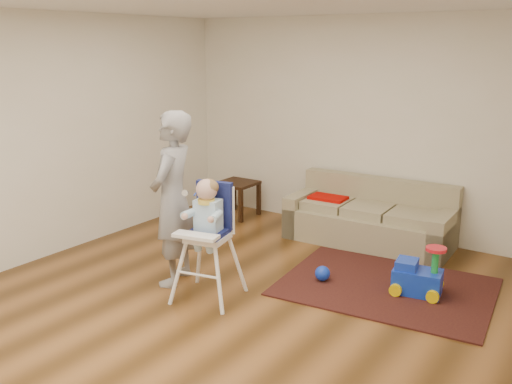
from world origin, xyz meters
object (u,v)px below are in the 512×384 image
Objects in this scene: side_table at (237,199)px; ride_on_toy at (418,269)px; sofa at (369,213)px; high_chair at (208,242)px; adult at (173,199)px; toy_ball at (322,273)px.

ride_on_toy is (2.96, -1.12, 0.02)m from side_table.
sofa is at bearing -0.46° from side_table.
adult is (-0.52, 0.11, 0.31)m from high_chair.
high_chair is (-1.62, -1.19, 0.30)m from ride_on_toy.
sofa is 1.49m from ride_on_toy.
toy_ball is 0.13× the size of high_chair.
toy_ball is at bearing -33.51° from side_table.
high_chair is (-0.72, -0.93, 0.47)m from toy_ball.
sofa is 1.14× the size of adult.
side_table is at bearing -178.42° from adult.
toy_ball is at bearing 104.51° from adult.
sofa is 2.51m from adult.
toy_ball is (-0.89, -0.25, -0.17)m from ride_on_toy.
high_chair is at bearing -127.81° from toy_ball.
adult reaches higher than side_table.
side_table is (-1.97, 0.02, -0.13)m from sofa.
sofa is at bearing 62.50° from high_chair.
toy_ball is (0.10, -1.36, -0.29)m from sofa.
high_chair reaches higher than sofa.
ride_on_toy is at bearing 97.74° from adult.
adult is (-1.15, -2.18, 0.49)m from sofa.
side_table is 0.28× the size of adult.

